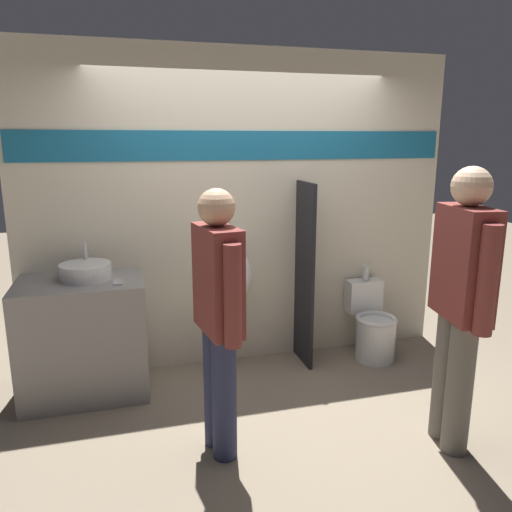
# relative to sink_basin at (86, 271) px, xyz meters

# --- Properties ---
(ground_plane) EXTENTS (16.00, 16.00, 0.00)m
(ground_plane) POSITION_rel_sink_basin_xyz_m (1.31, -0.32, -0.98)
(ground_plane) COLOR gray
(display_wall) EXTENTS (3.75, 0.07, 2.70)m
(display_wall) POSITION_rel_sink_basin_xyz_m (1.31, 0.28, 0.38)
(display_wall) COLOR beige
(display_wall) RESTS_ON ground_plane
(sink_counter) EXTENTS (0.94, 0.62, 0.92)m
(sink_counter) POSITION_rel_sink_basin_xyz_m (-0.05, -0.06, -0.52)
(sink_counter) COLOR gray
(sink_counter) RESTS_ON ground_plane
(sink_basin) EXTENTS (0.38, 0.38, 0.26)m
(sink_basin) POSITION_rel_sink_basin_xyz_m (0.00, 0.00, 0.00)
(sink_basin) COLOR white
(sink_basin) RESTS_ON sink_counter
(cell_phone) EXTENTS (0.07, 0.14, 0.01)m
(cell_phone) POSITION_rel_sink_basin_xyz_m (0.23, -0.19, -0.05)
(cell_phone) COLOR #B7B7BC
(cell_phone) RESTS_ON sink_counter
(divider_near_counter) EXTENTS (0.03, 0.41, 1.61)m
(divider_near_counter) POSITION_rel_sink_basin_xyz_m (1.80, 0.04, -0.17)
(divider_near_counter) COLOR black
(divider_near_counter) RESTS_ON ground_plane
(urinal_near_counter) EXTENTS (0.35, 0.32, 1.24)m
(urinal_near_counter) POSITION_rel_sink_basin_xyz_m (1.16, 0.09, -0.15)
(urinal_near_counter) COLOR silver
(urinal_near_counter) RESTS_ON ground_plane
(toilet) EXTENTS (0.37, 0.53, 0.83)m
(toilet) POSITION_rel_sink_basin_xyz_m (2.44, -0.05, -0.69)
(toilet) COLOR white
(toilet) RESTS_ON ground_plane
(person_in_vest) EXTENTS (0.27, 0.63, 1.81)m
(person_in_vest) POSITION_rel_sink_basin_xyz_m (2.28, -1.39, 0.02)
(person_in_vest) COLOR #666056
(person_in_vest) RESTS_ON ground_plane
(person_with_lanyard) EXTENTS (0.25, 0.58, 1.69)m
(person_with_lanyard) POSITION_rel_sink_basin_xyz_m (0.82, -1.07, -0.05)
(person_with_lanyard) COLOR #282D4C
(person_with_lanyard) RESTS_ON ground_plane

